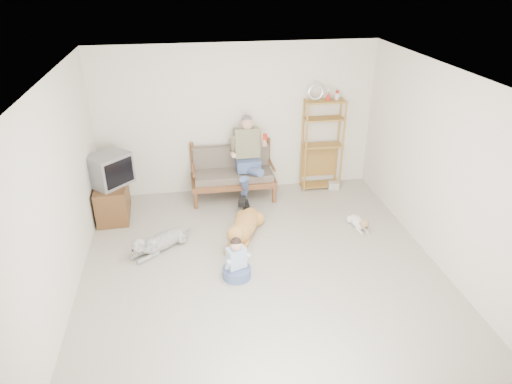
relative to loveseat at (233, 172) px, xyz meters
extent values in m
plane|color=beige|center=(0.14, -2.43, -0.49)|extent=(5.50, 5.50, 0.00)
plane|color=white|center=(0.14, -2.43, 2.21)|extent=(5.50, 5.50, 0.00)
plane|color=silver|center=(0.14, 0.32, 0.86)|extent=(5.00, 0.00, 5.00)
plane|color=silver|center=(0.14, -5.18, 0.86)|extent=(5.00, 0.00, 5.00)
plane|color=silver|center=(-2.36, -2.43, 0.86)|extent=(0.00, 5.50, 5.50)
plane|color=silver|center=(2.64, -2.43, 0.86)|extent=(0.00, 5.50, 5.50)
cube|color=brown|center=(0.00, -0.07, -0.14)|extent=(1.50, 0.70, 0.10)
cube|color=#695B50|center=(0.00, -0.07, -0.02)|extent=(1.38, 0.60, 0.13)
cube|color=#695B50|center=(0.00, 0.17, 0.21)|extent=(1.38, 0.12, 0.45)
cylinder|color=brown|center=(0.00, 0.23, 0.41)|extent=(1.40, 0.05, 0.05)
cylinder|color=brown|center=(-0.70, -0.37, -0.34)|extent=(0.07, 0.07, 0.30)
cylinder|color=brown|center=(-0.70, 0.23, -0.01)|extent=(0.07, 0.07, 0.95)
cylinder|color=brown|center=(0.70, -0.37, -0.34)|extent=(0.07, 0.07, 0.30)
cylinder|color=brown|center=(0.70, 0.23, -0.01)|extent=(0.07, 0.07, 0.95)
cube|color=#475382|center=(0.27, -0.08, 0.17)|extent=(0.42, 0.40, 0.21)
cube|color=gray|center=(0.27, 0.02, 0.54)|extent=(0.44, 0.30, 0.55)
sphere|color=tan|center=(0.27, -0.01, 0.91)|extent=(0.22, 0.22, 0.22)
sphere|color=#59554F|center=(0.27, 0.01, 0.95)|extent=(0.20, 0.20, 0.20)
cylinder|color=red|center=(0.55, -0.21, 0.72)|extent=(0.07, 0.07, 0.09)
cube|color=#A07032|center=(1.69, 0.12, 1.20)|extent=(0.72, 0.29, 0.03)
torus|color=silver|center=(1.51, 0.12, 1.36)|extent=(0.30, 0.05, 0.30)
cone|color=red|center=(1.74, 0.12, 1.29)|extent=(0.09, 0.09, 0.15)
cylinder|color=#A07032|center=(1.35, -0.01, 0.36)|extent=(0.04, 0.04, 1.70)
cylinder|color=#A07032|center=(1.35, 0.26, 0.36)|extent=(0.04, 0.04, 1.70)
cylinder|color=#A07032|center=(2.04, -0.01, 0.36)|extent=(0.04, 0.04, 1.70)
cylinder|color=#A07032|center=(2.04, 0.26, 0.36)|extent=(0.04, 0.04, 1.70)
cube|color=silver|center=(1.94, 0.00, -0.42)|extent=(0.22, 0.17, 0.13)
cube|color=brown|center=(-2.08, -0.41, -0.19)|extent=(0.54, 0.92, 0.60)
cube|color=brown|center=(-2.32, -0.63, -0.19)|extent=(0.04, 0.40, 0.50)
cube|color=brown|center=(-2.32, -0.19, -0.19)|extent=(0.04, 0.40, 0.50)
cube|color=slate|center=(-2.06, -0.40, 0.38)|extent=(0.80, 0.80, 0.52)
cube|color=black|center=(-1.88, -0.58, 0.38)|extent=(0.39, 0.39, 0.42)
cube|color=silver|center=(-1.11, 0.31, -0.19)|extent=(0.12, 0.02, 0.08)
ellipsoid|color=#C78E45|center=(0.04, -1.34, -0.33)|extent=(0.73, 1.07, 0.32)
sphere|color=#C78E45|center=(-0.08, -1.62, -0.30)|extent=(0.32, 0.32, 0.32)
sphere|color=#C78E45|center=(-0.18, -1.85, -0.17)|extent=(0.25, 0.25, 0.25)
ellipsoid|color=#C78E45|center=(-0.23, -1.95, -0.19)|extent=(0.17, 0.21, 0.10)
cylinder|color=#C78E45|center=(0.24, -0.87, -0.42)|extent=(0.07, 0.41, 0.05)
ellipsoid|color=#C78E45|center=(-0.25, -1.79, -0.17)|extent=(0.08, 0.09, 0.12)
ellipsoid|color=#C78E45|center=(-0.09, -1.86, -0.17)|extent=(0.08, 0.09, 0.12)
ellipsoid|color=silver|center=(-1.22, -1.53, -0.36)|extent=(0.82, 0.72, 0.25)
sphere|color=silver|center=(-1.42, -1.68, -0.35)|extent=(0.25, 0.25, 0.25)
sphere|color=silver|center=(-1.58, -1.81, -0.24)|extent=(0.21, 0.21, 0.21)
ellipsoid|color=silver|center=(-1.65, -1.86, -0.26)|extent=(0.18, 0.17, 0.08)
cylinder|color=silver|center=(-0.90, -1.28, -0.44)|extent=(0.21, 0.30, 0.04)
ellipsoid|color=silver|center=(-1.61, -1.73, -0.24)|extent=(0.08, 0.08, 0.10)
ellipsoid|color=silver|center=(-1.52, -1.85, -0.24)|extent=(0.08, 0.08, 0.10)
ellipsoid|color=white|center=(1.88, -1.40, -0.40)|extent=(0.23, 0.43, 0.16)
sphere|color=white|center=(1.90, -1.52, -0.39)|extent=(0.16, 0.16, 0.16)
sphere|color=#A88654|center=(1.91, -1.62, -0.32)|extent=(0.15, 0.15, 0.15)
ellipsoid|color=#A88654|center=(1.92, -1.69, -0.34)|extent=(0.08, 0.11, 0.06)
cylinder|color=white|center=(1.86, -1.20, -0.45)|extent=(0.10, 0.16, 0.03)
cone|color=#A88654|center=(1.86, -1.62, -0.28)|extent=(0.04, 0.04, 0.05)
cone|color=#A88654|center=(1.96, -1.60, -0.28)|extent=(0.04, 0.04, 0.05)
torus|color=red|center=(1.91, -1.60, -0.33)|extent=(0.14, 0.14, 0.02)
cylinder|color=#475382|center=(-0.23, -2.43, -0.41)|extent=(0.40, 0.40, 0.14)
cube|color=silver|center=(-0.23, -2.41, -0.18)|extent=(0.29, 0.24, 0.31)
sphere|color=tan|center=(-0.23, -2.43, 0.04)|extent=(0.16, 0.16, 0.16)
sphere|color=black|center=(-0.23, -2.42, 0.06)|extent=(0.15, 0.15, 0.15)
camera|label=1|loc=(-0.79, -7.49, 3.41)|focal=32.00mm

